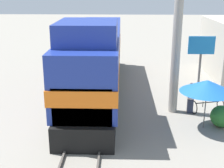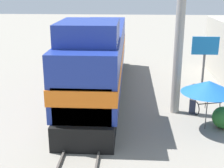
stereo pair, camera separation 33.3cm
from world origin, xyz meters
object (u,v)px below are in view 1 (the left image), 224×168
billboard_sign (201,50)px  bicycle (207,106)px  locomotive (96,61)px  vendor_umbrella (207,86)px  utility_pole (178,26)px  person_bystander (191,97)px

billboard_sign → bicycle: bearing=-95.9°
locomotive → vendor_umbrella: locomotive is taller
utility_pole → person_bystander: bearing=-11.0°
utility_pole → vendor_umbrella: size_ratio=3.62×
vendor_umbrella → bicycle: 2.68m
utility_pole → vendor_umbrella: bearing=-59.8°
vendor_umbrella → utility_pole: bearing=120.2°
utility_pole → vendor_umbrella: utility_pole is taller
utility_pole → billboard_sign: (2.25, 3.75, -2.02)m
billboard_sign → vendor_umbrella: bearing=-100.4°
locomotive → billboard_sign: bearing=9.4°
person_bystander → vendor_umbrella: bearing=-81.5°
locomotive → bicycle: size_ratio=8.90×
utility_pole → person_bystander: size_ratio=5.48×
locomotive → person_bystander: (5.33, -2.82, -1.27)m
person_bystander → bicycle: size_ratio=0.96×
locomotive → utility_pole: (4.41, -2.64, 2.50)m
utility_pole → bicycle: bearing=-4.0°
vendor_umbrella → billboard_sign: 5.92m
person_bystander → utility_pole: bearing=169.0°
utility_pole → billboard_sign: size_ratio=2.60×
vendor_umbrella → person_bystander: vendor_umbrella is taller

